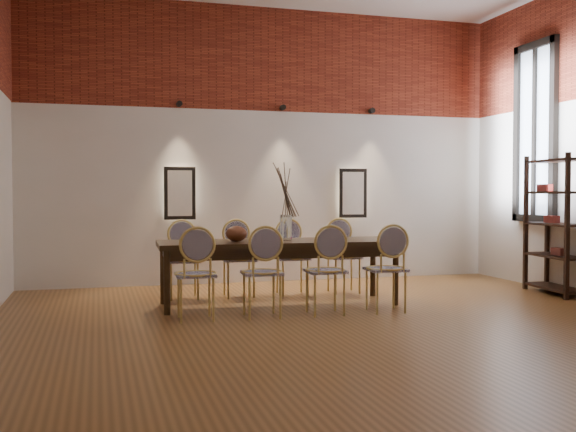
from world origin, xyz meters
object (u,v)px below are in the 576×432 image
object	(u,v)px
chair_near_a	(195,274)
vase	(286,228)
chair_far_b	(239,259)
chair_far_a	(183,260)
bowl	(236,234)
book	(268,239)
chair_near_d	(386,269)
chair_far_d	(344,257)
chair_far_c	(292,258)
chair_near_b	(262,272)
chair_near_c	(325,271)
shelving_rack	(557,224)
dining_table	(279,273)

from	to	relation	value
chair_near_a	vase	world-z (taller)	vase
vase	chair_far_b	bearing A→B (deg)	118.73
chair_far_a	bowl	xyz separation A→B (m)	(0.51, -0.80, 0.37)
chair_far_a	book	distance (m)	1.15
chair_near_d	chair_far_d	distance (m)	1.45
vase	bowl	distance (m)	0.60
chair_far_c	vase	world-z (taller)	vase
chair_near_b	chair_near_a	bearing A→B (deg)	180.00
chair_far_d	bowl	xyz separation A→B (m)	(-1.58, -0.72, 0.37)
chair_near_d	chair_far_a	bearing A→B (deg)	145.12
bowl	chair_near_c	bearing A→B (deg)	-40.56
chair_far_a	shelving_rack	xyz separation A→B (m)	(4.68, -0.94, 0.43)
chair_near_d	bowl	xyz separation A→B (m)	(-1.52, 0.73, 0.37)
dining_table	bowl	distance (m)	0.69
dining_table	shelving_rack	size ratio (longest dim) A/B	1.54
chair_far_c	vase	distance (m)	0.88
chair_far_a	vase	bearing A→B (deg)	147.24
chair_near_d	shelving_rack	bearing A→B (deg)	14.62
chair_near_b	vase	distance (m)	0.95
chair_near_b	chair_far_a	bearing A→B (deg)	115.56
chair_far_c	vase	bearing A→B (deg)	70.28
chair_near_c	book	bearing A→B (deg)	117.73
chair_far_a	chair_far_d	world-z (taller)	same
vase	book	xyz separation A→B (m)	(-0.18, 0.13, -0.14)
chair_near_b	bowl	xyz separation A→B (m)	(-0.13, 0.68, 0.37)
chair_far_b	bowl	xyz separation A→B (m)	(-0.19, -0.77, 0.37)
chair_near_b	chair_near_d	size ratio (longest dim) A/B	1.00
chair_near_c	chair_far_c	world-z (taller)	same
chair_near_a	chair_far_b	world-z (taller)	same
chair_near_b	book	world-z (taller)	chair_near_b
chair_far_c	shelving_rack	bearing A→B (deg)	166.97
chair_far_c	chair_far_a	bearing A→B (deg)	0.00
chair_near_c	chair_near_d	distance (m)	0.70
chair_near_d	vase	size ratio (longest dim) A/B	3.13
chair_far_d	bowl	bearing A→B (deg)	26.64
dining_table	chair_far_b	distance (m)	0.81
chair_near_b	vase	bearing A→B (deg)	59.13
vase	bowl	bearing A→B (deg)	-177.32
dining_table	chair_near_d	distance (m)	1.27
chair_far_a	bowl	world-z (taller)	chair_far_a
chair_near_a	vase	distance (m)	1.41
dining_table	vase	world-z (taller)	vase
chair_near_b	dining_table	bearing A→B (deg)	64.44
chair_near_a	chair_near_b	distance (m)	0.70
vase	book	size ratio (longest dim) A/B	1.15
chair_near_c	chair_near_d	world-z (taller)	same
chair_far_d	chair_near_c	bearing A→B (deg)	64.44
chair_near_d	bowl	distance (m)	1.73
chair_near_a	chair_far_b	xyz separation A→B (m)	(0.75, 1.43, 0.00)
book	shelving_rack	bearing A→B (deg)	-4.72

